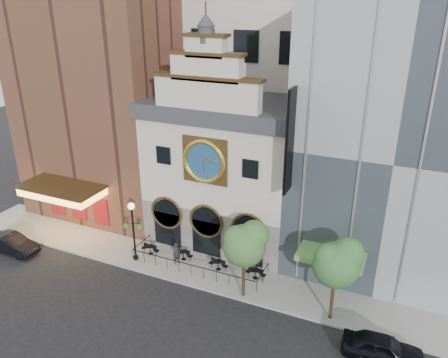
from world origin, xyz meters
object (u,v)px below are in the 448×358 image
object	(u,v)px
bistro_0	(150,249)
car_left	(12,244)
bistro_3	(256,273)
lamppost	(133,225)
pedestrian	(177,254)
tree_left	(245,243)
tree_right	(337,262)
car_right	(383,348)
bistro_2	(218,264)
bistro_1	(184,254)

from	to	relation	value
bistro_0	car_left	xyz separation A→B (m)	(-10.88, -4.18, 0.16)
bistro_3	lamppost	size ratio (longest dim) A/B	0.31
bistro_3	lamppost	distance (m)	10.23
lamppost	bistro_3	bearing A→B (deg)	-5.83
pedestrian	lamppost	bearing A→B (deg)	133.95
bistro_3	bistro_0	bearing A→B (deg)	-177.91
tree_left	tree_right	xyz separation A→B (m)	(6.13, 0.15, 0.04)
lamppost	tree_right	bearing A→B (deg)	-16.60
bistro_0	car_right	size ratio (longest dim) A/B	0.34
car_right	lamppost	xyz separation A→B (m)	(-19.27, 2.84, 2.48)
lamppost	bistro_2	bearing A→B (deg)	-2.70
tree_right	bistro_1	bearing A→B (deg)	170.13
car_left	tree_left	distance (m)	20.40
car_right	car_left	distance (m)	29.48
bistro_1	car_left	world-z (taller)	car_left
bistro_0	bistro_3	world-z (taller)	same
bistro_0	car_right	distance (m)	19.03
bistro_0	pedestrian	world-z (taller)	pedestrian
pedestrian	bistro_2	bearing A→B (deg)	-49.98
bistro_1	tree_left	xyz separation A→B (m)	(6.16, -2.29, 3.87)
bistro_0	bistro_1	size ratio (longest dim) A/B	1.00
bistro_0	bistro_2	size ratio (longest dim) A/B	1.00
bistro_2	car_left	world-z (taller)	car_left
bistro_0	lamppost	world-z (taller)	lamppost
bistro_1	tree_left	bearing A→B (deg)	-20.37
car_left	tree_left	size ratio (longest dim) A/B	0.80
car_left	tree_left	world-z (taller)	tree_left
lamppost	tree_right	size ratio (longest dim) A/B	0.85
bistro_0	lamppost	bearing A→B (deg)	-120.15
pedestrian	tree_right	distance (m)	13.03
bistro_3	lamppost	xyz separation A→B (m)	(-9.76, -1.48, 2.66)
car_right	tree_right	size ratio (longest dim) A/B	0.79
bistro_3	car_right	size ratio (longest dim) A/B	0.34
tree_left	bistro_0	bearing A→B (deg)	168.19
bistro_1	tree_left	size ratio (longest dim) A/B	0.27
pedestrian	car_right	bearing A→B (deg)	-72.69
bistro_1	bistro_3	bearing A→B (deg)	-0.58
bistro_1	lamppost	world-z (taller)	lamppost
car_left	bistro_0	bearing A→B (deg)	-68.61
car_left	tree_right	size ratio (longest dim) A/B	0.79
bistro_0	car_right	xyz separation A→B (m)	(18.60, -3.98, 0.19)
pedestrian	bistro_0	bearing A→B (deg)	113.37
car_left	pedestrian	size ratio (longest dim) A/B	2.58
bistro_1	car_left	xyz separation A→B (m)	(-13.77, -4.58, 0.16)
bistro_2	tree_right	xyz separation A→B (m)	(9.13, -1.99, 3.91)
bistro_2	bistro_0	bearing A→B (deg)	-177.64
car_right	car_left	xyz separation A→B (m)	(-29.48, -0.20, -0.02)
bistro_2	car_right	bearing A→B (deg)	-18.64
car_right	lamppost	size ratio (longest dim) A/B	0.93
bistro_1	tree_right	world-z (taller)	tree_right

